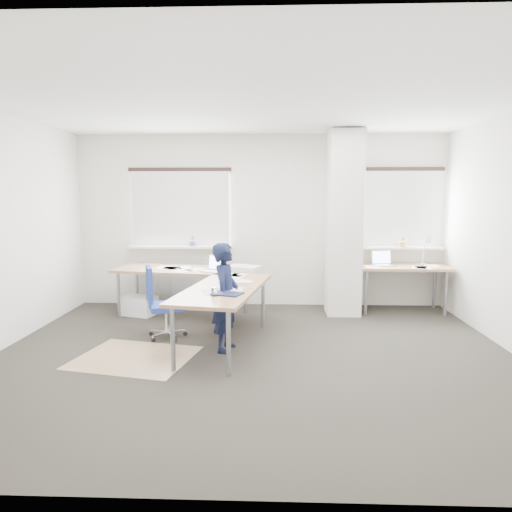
{
  "coord_description": "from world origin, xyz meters",
  "views": [
    {
      "loc": [
        0.21,
        -5.02,
        1.82
      ],
      "look_at": [
        -0.01,
        0.9,
        1.03
      ],
      "focal_mm": 32.0,
      "sensor_mm": 36.0,
      "label": 1
    }
  ],
  "objects_px": {
    "desk_main": "(205,279)",
    "task_chair": "(164,318)",
    "person": "(226,297)",
    "desk_side": "(403,268)"
  },
  "relations": [
    {
      "from": "desk_main",
      "to": "task_chair",
      "type": "xyz_separation_m",
      "value": [
        -0.47,
        -0.41,
        -0.43
      ]
    },
    {
      "from": "task_chair",
      "to": "person",
      "type": "height_order",
      "value": "person"
    },
    {
      "from": "desk_main",
      "to": "task_chair",
      "type": "relative_size",
      "value": 3.18
    },
    {
      "from": "desk_main",
      "to": "desk_side",
      "type": "bearing_deg",
      "value": 30.32
    },
    {
      "from": "desk_main",
      "to": "person",
      "type": "relative_size",
      "value": 2.33
    },
    {
      "from": "desk_side",
      "to": "task_chair",
      "type": "distance_m",
      "value": 3.77
    },
    {
      "from": "desk_side",
      "to": "task_chair",
      "type": "xyz_separation_m",
      "value": [
        -3.43,
        -1.51,
        -0.42
      ]
    },
    {
      "from": "desk_side",
      "to": "task_chair",
      "type": "height_order",
      "value": "desk_side"
    },
    {
      "from": "desk_main",
      "to": "desk_side",
      "type": "relative_size",
      "value": 2.11
    },
    {
      "from": "task_chair",
      "to": "person",
      "type": "distance_m",
      "value": 1.01
    }
  ]
}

